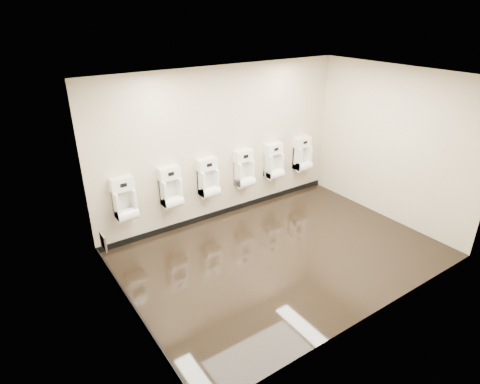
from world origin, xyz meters
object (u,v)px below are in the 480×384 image
(urinal_0, at_px, (125,202))
(urinal_4, at_px, (274,164))
(urinal_1, at_px, (171,190))
(urinal_5, at_px, (303,156))
(urinal_2, at_px, (208,181))
(access_panel, at_px, (103,242))
(urinal_3, at_px, (244,172))

(urinal_0, xyz_separation_m, urinal_4, (3.06, 0.00, 0.00))
(urinal_1, relative_size, urinal_5, 1.00)
(urinal_0, bearing_deg, urinal_2, 0.00)
(urinal_0, bearing_deg, access_panel, -141.01)
(urinal_1, distance_m, urinal_5, 3.01)
(urinal_1, relative_size, urinal_4, 1.00)
(urinal_1, xyz_separation_m, urinal_2, (0.74, 0.00, 0.00))
(urinal_2, bearing_deg, urinal_4, 0.00)
(urinal_0, relative_size, urinal_2, 1.00)
(urinal_3, bearing_deg, access_panel, -171.54)
(urinal_2, relative_size, urinal_5, 1.00)
(access_panel, xyz_separation_m, urinal_5, (4.34, 0.43, 0.33))
(access_panel, bearing_deg, urinal_2, 11.59)
(access_panel, relative_size, urinal_5, 0.36)
(urinal_5, bearing_deg, urinal_2, 180.00)
(urinal_3, xyz_separation_m, urinal_4, (0.72, 0.00, 0.00))
(access_panel, height_order, urinal_0, urinal_0)
(urinal_5, bearing_deg, urinal_4, 180.00)
(access_panel, distance_m, urinal_1, 1.44)
(urinal_3, height_order, urinal_4, same)
(urinal_0, relative_size, urinal_4, 1.00)
(access_panel, relative_size, urinal_4, 0.36)
(access_panel, xyz_separation_m, urinal_3, (2.86, 0.43, 0.33))
(urinal_2, bearing_deg, access_panel, -168.41)
(urinal_2, distance_m, urinal_3, 0.79)
(urinal_4, xyz_separation_m, urinal_5, (0.76, 0.00, 0.00))
(urinal_2, xyz_separation_m, urinal_3, (0.79, 0.00, 0.00))
(urinal_4, bearing_deg, urinal_0, 180.00)
(urinal_2, xyz_separation_m, urinal_5, (2.27, 0.00, 0.00))
(access_panel, bearing_deg, urinal_3, 8.46)
(urinal_4, bearing_deg, urinal_1, 180.00)
(access_panel, relative_size, urinal_3, 0.36)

